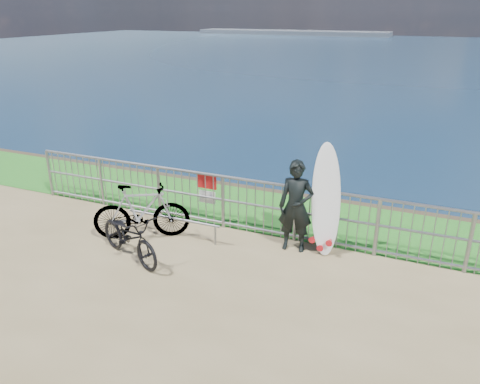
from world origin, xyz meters
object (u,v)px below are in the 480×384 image
at_px(bicycle_near, 129,237).
at_px(bicycle_far, 141,212).
at_px(surfboard, 326,204).
at_px(surfer, 296,206).

height_order(bicycle_near, bicycle_far, bicycle_far).
bearing_deg(bicycle_far, bicycle_near, 169.71).
relative_size(surfboard, bicycle_near, 1.22).
bearing_deg(surfer, surfboard, 6.84).
distance_m(surfer, bicycle_far, 2.95).
relative_size(surfboard, bicycle_far, 1.11).
height_order(surfer, surfboard, surfboard).
height_order(surfer, bicycle_near, surfer).
height_order(surfboard, bicycle_far, surfboard).
distance_m(bicycle_near, bicycle_far, 0.84).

